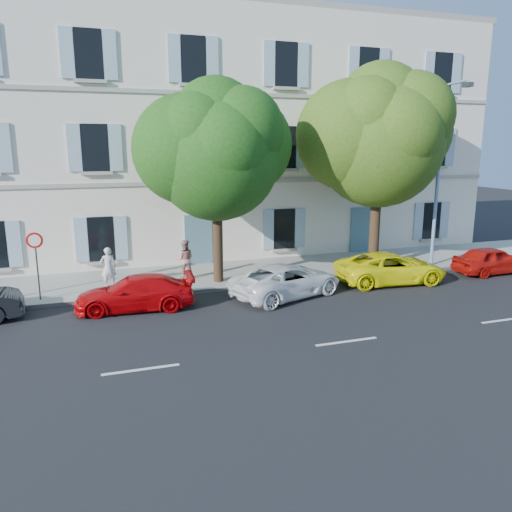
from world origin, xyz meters
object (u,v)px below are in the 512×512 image
object	(u,v)px
street_lamp	(441,166)
car_red_hatchback	(492,260)
car_red_coupe	(135,293)
tree_right	(379,143)
car_yellow_supercar	(391,268)
car_white_coupe	(287,280)
tree_left	(216,157)
road_sign	(36,251)
pedestrian_a	(108,268)
pedestrian_b	(185,259)

from	to	relation	value
street_lamp	car_red_hatchback	bearing A→B (deg)	-39.37
car_red_coupe	tree_right	size ratio (longest dim) A/B	0.47
car_yellow_supercar	tree_right	xyz separation A→B (m)	(0.47, 2.19, 5.14)
car_white_coupe	tree_left	world-z (taller)	tree_left
car_red_coupe	car_yellow_supercar	xyz separation A→B (m)	(10.58, 0.16, 0.04)
car_red_hatchback	road_sign	bearing A→B (deg)	83.63
car_red_coupe	car_red_hatchback	size ratio (longest dim) A/B	1.14
pedestrian_a	car_yellow_supercar	bearing A→B (deg)	169.59
tree_right	street_lamp	xyz separation A→B (m)	(2.83, -0.71, -0.99)
pedestrian_b	street_lamp	bearing A→B (deg)	-176.24
car_red_coupe	car_white_coupe	world-z (taller)	car_white_coupe
car_red_coupe	street_lamp	size ratio (longest dim) A/B	0.51
car_red_coupe	car_yellow_supercar	size ratio (longest dim) A/B	0.89
car_yellow_supercar	road_sign	distance (m)	14.01
car_red_hatchback	pedestrian_b	xyz separation A→B (m)	(-13.45, 3.04, 0.36)
tree_left	car_red_coupe	bearing A→B (deg)	-148.67
car_yellow_supercar	pedestrian_a	xyz separation A→B (m)	(-11.36, 2.42, 0.33)
car_red_hatchback	tree_right	world-z (taller)	tree_right
street_lamp	pedestrian_a	bearing A→B (deg)	176.33
car_red_coupe	pedestrian_b	world-z (taller)	pedestrian_b
road_sign	car_red_hatchback	bearing A→B (deg)	-5.09
pedestrian_a	pedestrian_b	size ratio (longest dim) A/B	1.00
car_white_coupe	pedestrian_b	bearing A→B (deg)	25.27
car_red_coupe	road_sign	xyz separation A→B (m)	(-3.28, 1.77, 1.36)
tree_right	pedestrian_b	bearing A→B (deg)	175.04
tree_right	pedestrian_a	size ratio (longest dim) A/B	5.32
pedestrian_a	tree_left	bearing A→B (deg)	176.41
street_lamp	pedestrian_b	size ratio (longest dim) A/B	4.95
car_red_coupe	pedestrian_b	size ratio (longest dim) A/B	2.51
road_sign	pedestrian_a	distance (m)	2.80
tree_left	tree_right	xyz separation A→B (m)	(7.46, 0.17, 0.53)
tree_left	pedestrian_a	size ratio (longest dim) A/B	4.80
pedestrian_b	car_red_coupe	bearing A→B (deg)	63.88
tree_right	street_lamp	bearing A→B (deg)	-14.11
car_yellow_supercar	tree_left	size ratio (longest dim) A/B	0.59
car_red_hatchback	pedestrian_b	size ratio (longest dim) A/B	2.20
car_white_coupe	street_lamp	bearing A→B (deg)	-96.54
car_red_hatchback	tree_right	bearing A→B (deg)	63.03
car_white_coupe	tree_left	bearing A→B (deg)	21.18
car_yellow_supercar	car_red_coupe	bearing A→B (deg)	95.79
car_yellow_supercar	road_sign	xyz separation A→B (m)	(-13.85, 1.61, 1.32)
pedestrian_a	pedestrian_b	xyz separation A→B (m)	(3.14, 0.53, 0.00)
road_sign	street_lamp	bearing A→B (deg)	-0.43
pedestrian_a	pedestrian_b	distance (m)	3.18
car_white_coupe	car_red_hatchback	world-z (taller)	car_white_coupe
car_red_coupe	pedestrian_a	xyz separation A→B (m)	(-0.78, 2.58, 0.37)
street_lamp	road_sign	bearing A→B (deg)	179.57
tree_right	road_sign	bearing A→B (deg)	-177.67
car_red_hatchback	road_sign	xyz separation A→B (m)	(-19.08, 1.70, 1.34)
car_yellow_supercar	tree_left	distance (m)	8.61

